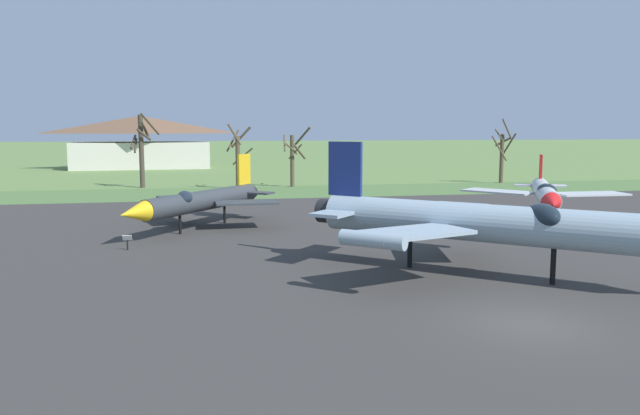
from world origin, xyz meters
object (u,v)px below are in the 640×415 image
jet_fighter_front_left (545,193)px  jet_fighter_front_right (199,201)px  visitor_building (141,142)px  info_placard_front_left (560,225)px  info_placard_front_right (127,241)px  jet_fighter_rear_center (485,222)px

jet_fighter_front_left → jet_fighter_front_right: bearing=179.2°
jet_fighter_front_right → visitor_building: size_ratio=0.54×
info_placard_front_left → info_placard_front_right: (-24.69, 0.26, -0.14)m
info_placard_front_left → info_placard_front_right: bearing=179.4°
jet_fighter_front_right → jet_fighter_rear_center: bearing=-52.3°
visitor_building → info_placard_front_left: bearing=-67.6°
info_placard_front_right → visitor_building: (-4.57, 70.89, 3.61)m
visitor_building → jet_fighter_front_left: bearing=-63.9°
info_placard_front_left → jet_fighter_front_right: size_ratio=0.08×
jet_fighter_front_left → info_placard_front_right: (-27.31, -5.82, -1.36)m
jet_fighter_front_left → jet_fighter_front_right: jet_fighter_front_right is taller
info_placard_front_left → visitor_building: 77.01m
jet_fighter_rear_center → info_placard_front_right: bearing=149.7°
jet_fighter_front_right → visitor_building: (-8.36, 64.73, 2.27)m
info_placard_front_right → jet_fighter_rear_center: 18.09m
info_placard_front_left → jet_fighter_front_right: 21.90m
jet_fighter_front_right → info_placard_front_right: 7.35m
jet_fighter_front_right → info_placard_front_right: size_ratio=14.29×
info_placard_front_right → jet_fighter_rear_center: jet_fighter_rear_center is taller
jet_fighter_rear_center → visitor_building: (-20.12, 79.95, 1.75)m
jet_fighter_front_left → visitor_building: visitor_building is taller
visitor_building → jet_fighter_front_right: bearing=-82.6°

